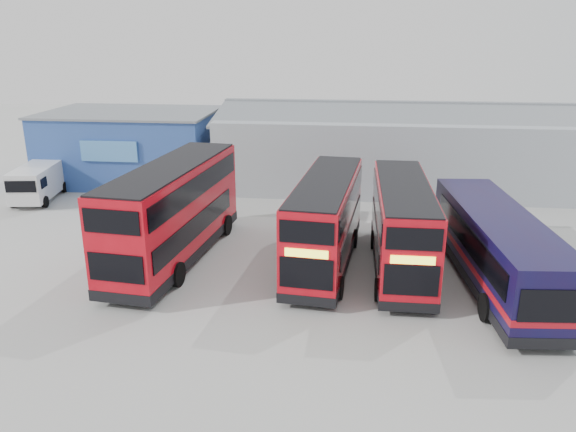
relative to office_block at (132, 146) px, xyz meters
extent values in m
plane|color=#999994|center=(14.00, -17.99, -2.58)|extent=(120.00, 120.00, 0.00)
cube|color=navy|center=(0.00, 0.01, -0.08)|extent=(12.00, 8.00, 5.00)
cube|color=slate|center=(0.00, 0.01, 2.47)|extent=(12.30, 8.30, 0.15)
cube|color=#4684C6|center=(0.00, -4.09, 0.42)|extent=(3.96, 0.15, 1.40)
cube|color=#9399A1|center=(22.00, 2.01, -0.08)|extent=(30.00, 12.00, 5.00)
cube|color=slate|center=(22.00, -0.79, 2.67)|extent=(30.50, 6.33, 1.29)
cube|color=slate|center=(22.00, 4.80, 2.67)|extent=(30.50, 6.33, 1.29)
cube|color=red|center=(7.84, -14.84, -0.05)|extent=(3.84, 11.42, 4.32)
cube|color=black|center=(7.84, -14.84, -1.99)|extent=(3.89, 11.47, 0.48)
cube|color=black|center=(9.14, -15.40, -0.55)|extent=(1.06, 9.45, 1.01)
cube|color=black|center=(6.45, -15.12, -0.55)|extent=(1.06, 9.45, 1.01)
cube|color=black|center=(9.19, -14.98, 1.26)|extent=(1.17, 10.51, 1.01)
cube|color=black|center=(6.49, -14.69, 1.26)|extent=(1.17, 10.51, 1.01)
cube|color=black|center=(8.44, -9.25, -0.66)|extent=(2.39, 0.31, 1.44)
cube|color=black|center=(8.44, -9.25, 1.26)|extent=(2.39, 0.31, 1.01)
cube|color=#FFF935|center=(8.44, -9.24, 0.30)|extent=(1.91, 0.25, 0.37)
cube|color=black|center=(7.24, -20.43, -0.66)|extent=(2.34, 0.30, 1.17)
cube|color=black|center=(7.24, -20.43, 1.26)|extent=(2.34, 0.30, 0.96)
cube|color=black|center=(7.84, -14.84, 2.14)|extent=(3.66, 11.24, 0.11)
cylinder|color=black|center=(9.53, -11.10, -2.02)|extent=(0.46, 1.14, 1.11)
cylinder|color=black|center=(6.98, -10.83, -2.02)|extent=(0.46, 1.14, 1.11)
cylinder|color=black|center=(8.81, -17.78, -2.02)|extent=(0.46, 1.14, 1.11)
cylinder|color=black|center=(6.27, -17.51, -2.02)|extent=(0.46, 1.14, 1.11)
cube|color=red|center=(15.15, -14.65, -0.32)|extent=(3.35, 10.18, 3.85)
cube|color=black|center=(15.15, -14.65, -2.06)|extent=(3.40, 10.22, 0.43)
cube|color=black|center=(13.99, -14.15, -0.77)|extent=(0.88, 8.43, 0.90)
cube|color=black|center=(16.39, -14.39, -0.77)|extent=(0.88, 8.43, 0.90)
cube|color=black|center=(13.95, -14.53, 0.85)|extent=(0.98, 9.38, 0.90)
cube|color=black|center=(16.36, -14.77, 0.85)|extent=(0.98, 9.38, 0.90)
cube|color=black|center=(14.66, -19.64, -0.87)|extent=(2.14, 0.26, 1.28)
cube|color=black|center=(14.66, -19.64, 0.85)|extent=(2.14, 0.26, 0.90)
cube|color=#FFF935|center=(14.66, -19.65, -0.01)|extent=(1.71, 0.21, 0.33)
cube|color=black|center=(15.65, -9.66, -0.87)|extent=(2.09, 0.25, 1.05)
cube|color=black|center=(15.65, -9.66, 0.85)|extent=(2.09, 0.25, 0.86)
cube|color=black|center=(15.15, -14.65, 1.63)|extent=(3.20, 10.02, 0.10)
cylinder|color=black|center=(13.67, -17.99, -2.08)|extent=(0.40, 1.01, 0.99)
cylinder|color=black|center=(15.95, -18.22, -2.08)|extent=(0.40, 1.01, 0.99)
cylinder|color=black|center=(14.27, -12.02, -2.08)|extent=(0.40, 1.01, 0.99)
cylinder|color=black|center=(16.54, -12.25, -2.08)|extent=(0.40, 1.01, 0.99)
cube|color=red|center=(18.69, -14.81, -0.36)|extent=(2.35, 9.81, 3.78)
cube|color=black|center=(18.69, -14.81, -2.07)|extent=(2.39, 9.85, 0.42)
cube|color=black|center=(17.51, -14.43, -0.80)|extent=(0.06, 8.31, 0.89)
cube|color=black|center=(19.88, -14.43, -0.80)|extent=(0.06, 8.31, 0.89)
cube|color=black|center=(17.51, -14.81, 0.78)|extent=(0.06, 9.25, 0.89)
cube|color=black|center=(19.88, -14.80, 0.78)|extent=(0.06, 9.25, 0.89)
cube|color=black|center=(18.70, -19.73, -0.90)|extent=(2.10, 0.05, 1.26)
cube|color=black|center=(18.70, -19.73, 0.78)|extent=(2.10, 0.05, 0.89)
cube|color=#FFF935|center=(18.70, -19.74, -0.06)|extent=(1.68, 0.04, 0.33)
cube|color=black|center=(18.69, -9.88, -0.90)|extent=(2.06, 0.05, 1.03)
cube|color=black|center=(18.69, -9.88, 0.78)|extent=(2.06, 0.05, 0.84)
cube|color=black|center=(18.69, -14.81, 1.55)|extent=(2.21, 9.67, 0.09)
cylinder|color=black|center=(17.58, -18.22, -2.09)|extent=(0.30, 0.97, 0.97)
cylinder|color=black|center=(19.82, -18.21, -2.09)|extent=(0.30, 0.97, 0.97)
cylinder|color=black|center=(17.57, -12.33, -2.09)|extent=(0.30, 0.97, 0.97)
cylinder|color=black|center=(19.81, -12.33, -2.09)|extent=(0.30, 0.97, 0.97)
cube|color=black|center=(22.69, -15.99, -0.75)|extent=(3.72, 12.21, 2.90)
cube|color=black|center=(22.69, -15.99, -2.00)|extent=(3.77, 12.26, 0.44)
cube|color=#A30C17|center=(22.69, -15.99, -1.27)|extent=(3.76, 12.25, 0.27)
cube|color=black|center=(24.10, -16.20, -0.28)|extent=(0.89, 10.03, 1.04)
cube|color=black|center=(21.34, -16.43, -0.28)|extent=(0.89, 10.03, 1.04)
cube|color=black|center=(22.19, -9.97, -0.56)|extent=(2.46, 0.26, 1.42)
cube|color=black|center=(23.19, -22.00, -0.56)|extent=(2.40, 0.25, 1.20)
cylinder|color=black|center=(23.65, -11.63, -2.01)|extent=(0.44, 1.16, 1.14)
cylinder|color=black|center=(21.03, -11.85, -2.01)|extent=(0.44, 1.16, 1.14)
cylinder|color=black|center=(24.28, -19.26, -2.01)|extent=(0.44, 1.16, 1.14)
cylinder|color=black|center=(21.67, -19.48, -2.01)|extent=(0.44, 1.16, 1.14)
cube|color=silver|center=(-4.30, -5.93, -1.28)|extent=(2.82, 5.45, 1.98)
cube|color=black|center=(-3.91, -8.53, -0.97)|extent=(1.86, 0.33, 0.73)
cube|color=black|center=(-5.10, -7.74, -0.97)|extent=(0.19, 0.93, 0.62)
cube|color=black|center=(-3.00, -7.43, -0.97)|extent=(0.19, 0.93, 0.62)
cylinder|color=black|center=(-5.03, -7.83, -2.21)|extent=(0.36, 0.78, 0.75)
cylinder|color=black|center=(-3.05, -7.54, -2.21)|extent=(0.36, 0.78, 0.75)
cylinder|color=black|center=(-5.54, -4.33, -2.21)|extent=(0.36, 0.78, 0.75)
cylinder|color=black|center=(-3.57, -4.04, -2.21)|extent=(0.36, 0.78, 0.75)
camera|label=1|loc=(16.25, -39.70, 8.21)|focal=35.00mm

